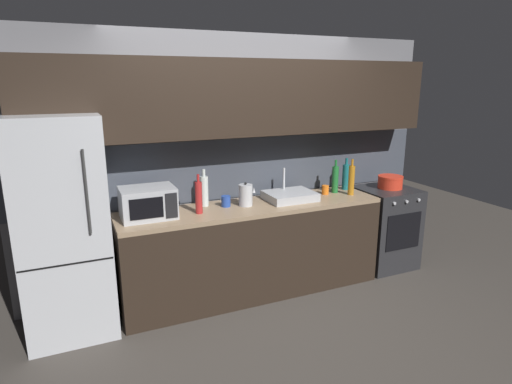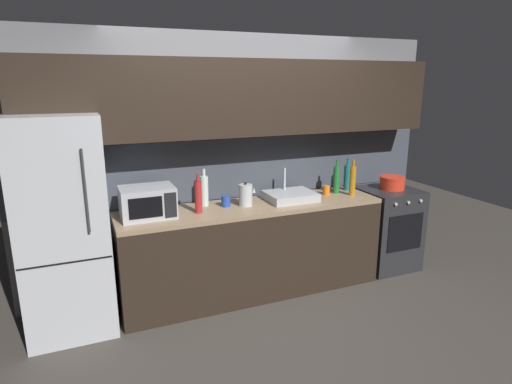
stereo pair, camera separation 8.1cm
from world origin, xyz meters
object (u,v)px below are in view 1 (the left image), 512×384
(refrigerator, at_px, (64,228))
(wine_bottle_green, at_px, (335,179))
(wine_bottle_clear, at_px, (204,191))
(mug_blue, at_px, (226,201))
(oven_range, at_px, (384,227))
(wine_bottle_red, at_px, (199,197))
(mug_orange, at_px, (325,190))
(cooking_pot, at_px, (390,182))
(microwave, at_px, (148,203))
(kettle, at_px, (246,195))
(wine_bottle_teal, at_px, (346,176))
(wine_bottle_amber, at_px, (351,180))

(refrigerator, relative_size, wine_bottle_green, 5.14)
(wine_bottle_clear, height_order, mug_blue, wine_bottle_clear)
(oven_range, xyz_separation_m, wine_bottle_red, (-2.17, -0.04, 0.60))
(mug_orange, xyz_separation_m, cooking_pot, (0.80, -0.07, 0.02))
(oven_range, bearing_deg, mug_orange, 174.69)
(wine_bottle_clear, bearing_deg, mug_orange, -4.49)
(wine_bottle_clear, bearing_deg, refrigerator, -172.13)
(microwave, height_order, wine_bottle_red, wine_bottle_red)
(refrigerator, relative_size, mug_blue, 17.51)
(refrigerator, xyz_separation_m, wine_bottle_clear, (1.23, 0.17, 0.14))
(refrigerator, distance_m, kettle, 1.60)
(wine_bottle_red, distance_m, cooking_pot, 2.20)
(refrigerator, height_order, microwave, refrigerator)
(refrigerator, height_order, wine_bottle_teal, refrigerator)
(refrigerator, xyz_separation_m, wine_bottle_amber, (2.76, -0.05, 0.15))
(oven_range, height_order, kettle, kettle)
(wine_bottle_amber, distance_m, mug_orange, 0.29)
(refrigerator, relative_size, wine_bottle_amber, 4.82)
(wine_bottle_amber, bearing_deg, kettle, 176.49)
(wine_bottle_red, bearing_deg, mug_blue, 19.17)
(wine_bottle_clear, height_order, wine_bottle_green, wine_bottle_clear)
(microwave, distance_m, mug_blue, 0.74)
(refrigerator, bearing_deg, cooking_pot, 0.00)
(refrigerator, bearing_deg, microwave, 1.55)
(wine_bottle_red, bearing_deg, oven_range, 0.93)
(cooking_pot, bearing_deg, wine_bottle_red, -179.05)
(microwave, bearing_deg, kettle, 0.05)
(refrigerator, bearing_deg, wine_bottle_amber, -1.08)
(mug_orange, bearing_deg, mug_blue, -179.79)
(wine_bottle_teal, height_order, mug_orange, wine_bottle_teal)
(oven_range, distance_m, wine_bottle_clear, 2.14)
(wine_bottle_red, relative_size, wine_bottle_clear, 1.00)
(kettle, bearing_deg, mug_orange, 3.12)
(wine_bottle_amber, relative_size, mug_blue, 3.63)
(wine_bottle_red, bearing_deg, cooking_pot, 0.95)
(wine_bottle_green, bearing_deg, refrigerator, -178.01)
(kettle, relative_size, mug_blue, 2.21)
(wine_bottle_teal, height_order, wine_bottle_clear, wine_bottle_clear)
(microwave, relative_size, kettle, 2.01)
(microwave, bearing_deg, refrigerator, -178.45)
(microwave, relative_size, wine_bottle_clear, 1.29)
(microwave, distance_m, wine_bottle_green, 1.97)
(wine_bottle_red, distance_m, wine_bottle_green, 1.54)
(wine_bottle_amber, relative_size, wine_bottle_red, 1.05)
(kettle, relative_size, wine_bottle_clear, 0.64)
(wine_bottle_green, distance_m, mug_orange, 0.17)
(wine_bottle_teal, relative_size, mug_orange, 3.68)
(kettle, height_order, wine_bottle_teal, wine_bottle_teal)
(wine_bottle_clear, distance_m, mug_blue, 0.23)
(wine_bottle_teal, distance_m, wine_bottle_red, 1.73)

